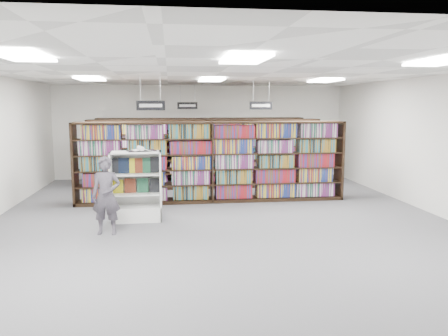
{
  "coord_description": "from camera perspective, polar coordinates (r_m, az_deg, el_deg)",
  "views": [
    {
      "loc": [
        -1.06,
        -9.25,
        2.5
      ],
      "look_at": [
        0.14,
        0.5,
        1.1
      ],
      "focal_mm": 35.0,
      "sensor_mm": 36.0,
      "label": 1
    }
  ],
  "objects": [
    {
      "name": "troffer_back_center",
      "position": [
        11.32,
        -1.65,
        11.45
      ],
      "size": [
        0.6,
        1.2,
        0.04
      ],
      "primitive_type": "cube",
      "color": "white",
      "rests_on": "ceiling"
    },
    {
      "name": "bookshelf_row_near",
      "position": [
        11.4,
        -1.61,
        0.8
      ],
      "size": [
        7.0,
        0.6,
        2.1
      ],
      "color": "black",
      "rests_on": "floor"
    },
    {
      "name": "aisle_sign_center",
      "position": [
        14.26,
        -4.8,
        8.21
      ],
      "size": [
        0.65,
        0.02,
        0.8
      ],
      "color": "#B2B2B7",
      "rests_on": "ceiling"
    },
    {
      "name": "open_book",
      "position": [
        9.67,
        -10.78,
        2.37
      ],
      "size": [
        0.69,
        0.52,
        0.13
      ],
      "rotation": [
        0.0,
        0.0,
        0.29
      ],
      "color": "black",
      "rests_on": "endcap_display"
    },
    {
      "name": "bookshelf_row_far",
      "position": [
        15.06,
        -2.94,
        2.57
      ],
      "size": [
        7.0,
        0.6,
        2.1
      ],
      "color": "black",
      "rests_on": "floor"
    },
    {
      "name": "wall_right",
      "position": [
        11.1,
        26.16,
        2.63
      ],
      "size": [
        0.1,
        12.0,
        3.2
      ],
      "primitive_type": "cube",
      "color": "white",
      "rests_on": "ground"
    },
    {
      "name": "troffer_front_left",
      "position": [
        6.58,
        -24.79,
        13.13
      ],
      "size": [
        0.6,
        1.2,
        0.04
      ],
      "primitive_type": "cube",
      "color": "white",
      "rests_on": "ceiling"
    },
    {
      "name": "aisle_sign_left",
      "position": [
        10.26,
        -9.55,
        8.17
      ],
      "size": [
        0.65,
        0.02,
        0.8
      ],
      "color": "#B2B2B7",
      "rests_on": "ceiling"
    },
    {
      "name": "endcap_display",
      "position": [
        9.79,
        -11.33,
        -3.79
      ],
      "size": [
        1.1,
        0.57,
        1.53
      ],
      "rotation": [
        0.0,
        0.0,
        0.02
      ],
      "color": "white",
      "rests_on": "floor"
    },
    {
      "name": "bookshelf_row_mid",
      "position": [
        13.38,
        -2.41,
        1.88
      ],
      "size": [
        7.0,
        0.6,
        2.1
      ],
      "color": "black",
      "rests_on": "floor"
    },
    {
      "name": "wall_back",
      "position": [
        15.32,
        -3.03,
        4.73
      ],
      "size": [
        10.0,
        0.1,
        3.2
      ],
      "primitive_type": "cube",
      "color": "white",
      "rests_on": "ground"
    },
    {
      "name": "shopper",
      "position": [
        8.82,
        -15.12,
        -3.51
      ],
      "size": [
        0.59,
        0.42,
        1.53
      ],
      "primitive_type": "imported",
      "rotation": [
        0.0,
        0.0,
        -0.09
      ],
      "color": "#4C4751",
      "rests_on": "floor"
    },
    {
      "name": "troffer_back_left",
      "position": [
        11.44,
        -17.08,
        11.07
      ],
      "size": [
        0.6,
        1.2,
        0.04
      ],
      "primitive_type": "cube",
      "color": "white",
      "rests_on": "ceiling"
    },
    {
      "name": "troffer_front_right",
      "position": [
        7.49,
        26.54,
        12.33
      ],
      "size": [
        0.6,
        1.2,
        0.04
      ],
      "primitive_type": "cube",
      "color": "white",
      "rests_on": "ceiling"
    },
    {
      "name": "troffer_front_center",
      "position": [
        6.38,
        2.69,
        14.04
      ],
      "size": [
        0.6,
        1.2,
        0.04
      ],
      "primitive_type": "cube",
      "color": "white",
      "rests_on": "ceiling"
    },
    {
      "name": "troffer_back_right",
      "position": [
        11.98,
        13.06,
        11.06
      ],
      "size": [
        0.6,
        1.2,
        0.04
      ],
      "primitive_type": "cube",
      "color": "white",
      "rests_on": "ceiling"
    },
    {
      "name": "floor",
      "position": [
        9.64,
        -0.45,
        -6.92
      ],
      "size": [
        12.0,
        12.0,
        0.0
      ],
      "primitive_type": "plane",
      "color": "#59595F",
      "rests_on": "ground"
    },
    {
      "name": "ceiling",
      "position": [
        9.34,
        -0.47,
        12.41
      ],
      "size": [
        10.0,
        12.0,
        0.1
      ],
      "primitive_type": "cube",
      "color": "white",
      "rests_on": "wall_back"
    },
    {
      "name": "wall_front",
      "position": [
        3.54,
        10.76,
        -6.78
      ],
      "size": [
        10.0,
        0.1,
        3.2
      ],
      "primitive_type": "cube",
      "color": "white",
      "rests_on": "ground"
    },
    {
      "name": "aisle_sign_right",
      "position": [
        12.52,
        4.85,
        8.22
      ],
      "size": [
        0.65,
        0.02,
        0.8
      ],
      "color": "#B2B2B7",
      "rests_on": "ceiling"
    }
  ]
}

